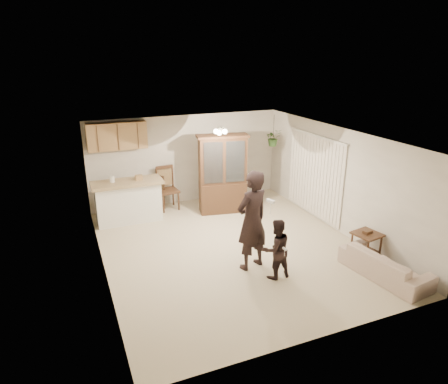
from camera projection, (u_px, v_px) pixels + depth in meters
name	position (u px, v px, depth m)	size (l,w,h in m)	color
floor	(232.00, 247.00, 8.93)	(6.50, 6.50, 0.00)	#B9AD8C
ceiling	(233.00, 137.00, 8.10)	(5.50, 6.50, 0.02)	silver
wall_back	(187.00, 159.00, 11.34)	(5.50, 0.02, 2.50)	silver
wall_front	(324.00, 266.00, 5.68)	(5.50, 0.02, 2.50)	silver
wall_left	(99.00, 214.00, 7.52)	(0.02, 6.50, 2.50)	silver
wall_right	(338.00, 180.00, 9.50)	(0.02, 6.50, 2.50)	silver
breakfast_bar	(129.00, 203.00, 10.14)	(1.60, 0.55, 1.00)	white
bar_top	(127.00, 183.00, 9.96)	(1.75, 0.70, 0.08)	#9F8A5F
upper_cabinets	(117.00, 136.00, 10.22)	(1.50, 0.34, 0.70)	olive
vertical_blinds	(314.00, 176.00, 10.32)	(0.06, 2.30, 2.10)	white
ceiling_fixture	(220.00, 131.00, 9.25)	(0.36, 0.36, 0.20)	#FFEFBF
hanging_plant	(273.00, 138.00, 11.23)	(0.43, 0.37, 0.48)	#2E4E1F
plant_cord	(274.00, 126.00, 11.13)	(0.01, 0.01, 0.65)	black
sofa	(385.00, 260.00, 7.66)	(1.87, 0.73, 0.73)	beige
adult	(252.00, 226.00, 7.84)	(0.66, 0.43, 1.80)	black
child	(276.00, 246.00, 7.54)	(0.66, 0.51, 1.35)	black
china_hutch	(223.00, 175.00, 10.63)	(1.41, 0.75, 2.12)	#3D2516
side_table	(366.00, 245.00, 8.40)	(0.60, 0.60, 0.63)	#3D2516
chair_bar	(168.00, 197.00, 11.02)	(0.57, 0.57, 1.19)	#3D2516
chair_hutch_left	(155.00, 200.00, 11.01)	(0.57, 0.57, 0.94)	#3D2516
chair_hutch_right	(232.00, 190.00, 11.85)	(0.57, 0.57, 0.91)	#3D2516
controller_adult	(271.00, 201.00, 7.27)	(0.05, 0.18, 0.05)	white
controller_child	(285.00, 249.00, 7.28)	(0.03, 0.10, 0.03)	white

